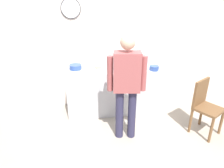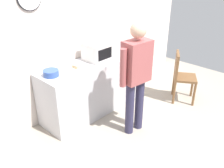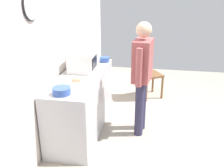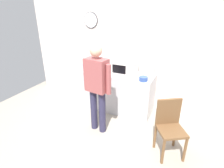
# 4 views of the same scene
# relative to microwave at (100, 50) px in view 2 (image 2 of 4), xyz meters

# --- Properties ---
(ground_plane) EXTENTS (6.00, 6.00, 0.00)m
(ground_plane) POSITION_rel_microwave_xyz_m (0.01, -1.25, -1.06)
(ground_plane) COLOR #9E9384
(back_wall) EXTENTS (5.40, 0.13, 2.60)m
(back_wall) POSITION_rel_microwave_xyz_m (0.01, 0.35, 0.25)
(back_wall) COLOR silver
(back_wall) RESTS_ON ground_plane
(kitchen_counter) EXTENTS (1.80, 0.62, 0.91)m
(kitchen_counter) POSITION_rel_microwave_xyz_m (-0.25, -0.03, -0.60)
(kitchen_counter) COLOR #B7B7BC
(kitchen_counter) RESTS_ON ground_plane
(microwave) EXTENTS (0.50, 0.39, 0.30)m
(microwave) POSITION_rel_microwave_xyz_m (0.00, 0.00, 0.00)
(microwave) COLOR silver
(microwave) RESTS_ON kitchen_counter
(sandwich_plate) EXTENTS (0.24, 0.24, 0.07)m
(sandwich_plate) POSITION_rel_microwave_xyz_m (-0.54, -0.05, -0.13)
(sandwich_plate) COLOR white
(sandwich_plate) RESTS_ON kitchen_counter
(salad_bowl) EXTENTS (0.23, 0.23, 0.09)m
(salad_bowl) POSITION_rel_microwave_xyz_m (-0.97, 0.01, -0.11)
(salad_bowl) COLOR #33519E
(salad_bowl) RESTS_ON kitchen_counter
(cereal_bowl) EXTENTS (0.17, 0.17, 0.08)m
(cereal_bowl) POSITION_rel_microwave_xyz_m (0.49, -0.24, -0.11)
(cereal_bowl) COLOR #33519E
(cereal_bowl) RESTS_ON kitchen_counter
(toaster) EXTENTS (0.22, 0.18, 0.20)m
(toaster) POSITION_rel_microwave_xyz_m (0.50, 0.15, -0.05)
(toaster) COLOR silver
(toaster) RESTS_ON kitchen_counter
(fork_utensil) EXTENTS (0.16, 0.10, 0.01)m
(fork_utensil) POSITION_rel_microwave_xyz_m (-0.84, -0.27, -0.15)
(fork_utensil) COLOR silver
(fork_utensil) RESTS_ON kitchen_counter
(spoon_utensil) EXTENTS (0.05, 0.17, 0.01)m
(spoon_utensil) POSITION_rel_microwave_xyz_m (-0.20, -0.30, -0.15)
(spoon_utensil) COLOR silver
(spoon_utensil) RESTS_ON kitchen_counter
(person_standing) EXTENTS (0.59, 0.29, 1.71)m
(person_standing) POSITION_rel_microwave_xyz_m (-0.18, -0.93, -0.06)
(person_standing) COLOR #2B2844
(person_standing) RESTS_ON ground_plane
(wooden_chair) EXTENTS (0.55, 0.55, 0.94)m
(wooden_chair) POSITION_rel_microwave_xyz_m (1.16, -0.96, -0.53)
(wooden_chair) COLOR brown
(wooden_chair) RESTS_ON ground_plane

